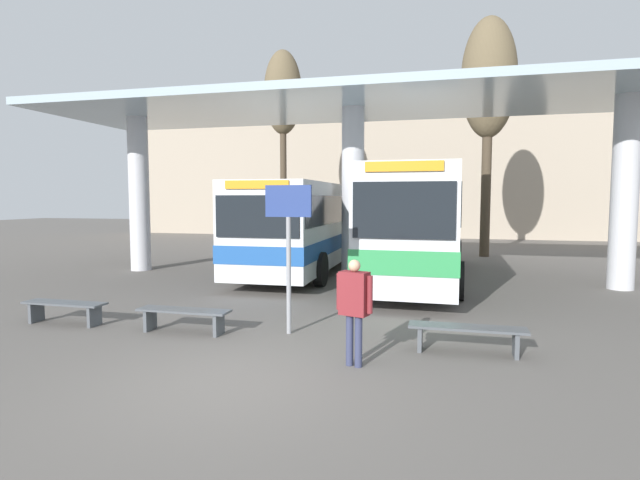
{
  "coord_description": "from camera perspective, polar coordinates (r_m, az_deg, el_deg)",
  "views": [
    {
      "loc": [
        2.95,
        -6.36,
        2.59
      ],
      "look_at": [
        0.0,
        5.23,
        1.6
      ],
      "focal_mm": 28.0,
      "sensor_mm": 36.0,
      "label": 1
    }
  ],
  "objects": [
    {
      "name": "ground_plane",
      "position": [
        7.47,
        -10.33,
        -15.63
      ],
      "size": [
        100.0,
        100.0,
        0.0
      ],
      "primitive_type": "plane",
      "color": "#605B56"
    },
    {
      "name": "townhouse_backdrop",
      "position": [
        34.27,
        9.42,
        10.66
      ],
      "size": [
        40.0,
        0.58,
        10.63
      ],
      "color": "tan",
      "rests_on": "ground_plane"
    },
    {
      "name": "station_canopy",
      "position": [
        16.32,
        3.81,
        13.18
      ],
      "size": [
        20.65,
        6.12,
        5.73
      ],
      "color": "silver",
      "rests_on": "ground_plane"
    },
    {
      "name": "transit_bus_left_bay",
      "position": [
        17.94,
        -1.55,
        2.0
      ],
      "size": [
        2.89,
        10.22,
        3.1
      ],
      "rotation": [
        0.0,
        0.0,
        3.16
      ],
      "color": "silver",
      "rests_on": "ground_plane"
    },
    {
      "name": "transit_bus_center_bay",
      "position": [
        16.64,
        11.42,
        2.27
      ],
      "size": [
        2.8,
        11.49,
        3.43
      ],
      "rotation": [
        0.0,
        0.0,
        3.13
      ],
      "color": "silver",
      "rests_on": "ground_plane"
    },
    {
      "name": "waiting_bench_near_pillar",
      "position": [
        8.84,
        16.46,
        -10.15
      ],
      "size": [
        1.93,
        0.44,
        0.46
      ],
      "color": "#4C5156",
      "rests_on": "ground_plane"
    },
    {
      "name": "waiting_bench_mid_platform",
      "position": [
        10.1,
        -15.31,
        -8.27
      ],
      "size": [
        1.84,
        0.44,
        0.46
      ],
      "color": "#4C5156",
      "rests_on": "ground_plane"
    },
    {
      "name": "waiting_bench_far_platform",
      "position": [
        11.67,
        -27.15,
        -6.88
      ],
      "size": [
        1.78,
        0.44,
        0.46
      ],
      "color": "#4C5156",
      "rests_on": "ground_plane"
    },
    {
      "name": "info_sign_platform",
      "position": [
        9.47,
        -3.63,
        1.37
      ],
      "size": [
        0.9,
        0.09,
        2.85
      ],
      "color": "gray",
      "rests_on": "ground_plane"
    },
    {
      "name": "pedestrian_waiting",
      "position": [
        7.73,
        3.94,
        -7.03
      ],
      "size": [
        0.61,
        0.36,
        1.66
      ],
      "rotation": [
        0.0,
        0.0,
        -0.29
      ],
      "color": "#333856",
      "rests_on": "ground_plane"
    },
    {
      "name": "poplar_tree_behind_left",
      "position": [
        24.07,
        18.73,
        16.75
      ],
      "size": [
        2.38,
        2.38,
        10.5
      ],
      "color": "#473A2B",
      "rests_on": "ground_plane"
    },
    {
      "name": "poplar_tree_behind_right",
      "position": [
        27.53,
        -4.26,
        16.04
      ],
      "size": [
        2.0,
        2.0,
        10.41
      ],
      "color": "#473A2B",
      "rests_on": "ground_plane"
    }
  ]
}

